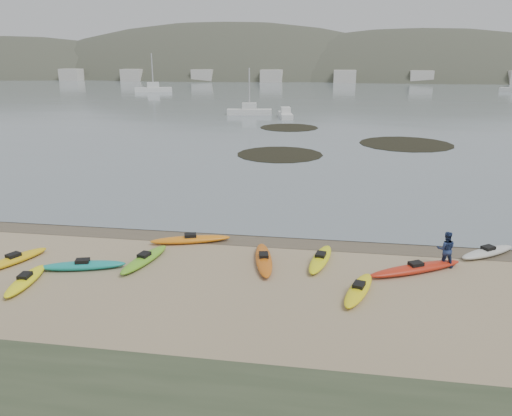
# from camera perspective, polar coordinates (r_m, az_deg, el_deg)

# --- Properties ---
(ground) EXTENTS (600.00, 600.00, 0.00)m
(ground) POSITION_cam_1_polar(r_m,az_deg,el_deg) (25.06, -0.00, -3.28)
(ground) COLOR tan
(ground) RESTS_ON ground
(wet_sand) EXTENTS (60.00, 60.00, 0.00)m
(wet_sand) POSITION_cam_1_polar(r_m,az_deg,el_deg) (24.78, -0.11, -3.51)
(wet_sand) COLOR brown
(wet_sand) RESTS_ON ground
(water) EXTENTS (1200.00, 1200.00, 0.00)m
(water) POSITION_cam_1_polar(r_m,az_deg,el_deg) (323.33, 8.72, 15.39)
(water) COLOR slate
(water) RESTS_ON ground
(kayaks) EXTENTS (23.14, 8.77, 0.34)m
(kayaks) POSITION_cam_1_polar(r_m,az_deg,el_deg) (21.65, -2.28, -6.20)
(kayaks) COLOR orange
(kayaks) RESTS_ON ground
(person_east) EXTENTS (0.81, 0.65, 1.59)m
(person_east) POSITION_cam_1_polar(r_m,az_deg,el_deg) (22.81, 20.88, -4.43)
(person_east) COLOR navy
(person_east) RESTS_ON ground
(kelp_mats) EXTENTS (21.17, 25.05, 0.04)m
(kelp_mats) POSITION_cam_1_polar(r_m,az_deg,el_deg) (53.15, 9.15, 7.48)
(kelp_mats) COLOR black
(kelp_mats) RESTS_ON water
(moored_boats) EXTENTS (96.36, 66.09, 1.24)m
(moored_boats) POSITION_cam_1_polar(r_m,az_deg,el_deg) (108.16, 9.76, 12.54)
(moored_boats) COLOR silver
(moored_boats) RESTS_ON ground
(far_hills) EXTENTS (550.00, 135.00, 80.00)m
(far_hills) POSITION_cam_1_polar(r_m,az_deg,el_deg) (221.45, 18.56, 9.86)
(far_hills) COLOR #384235
(far_hills) RESTS_ON ground
(far_town) EXTENTS (199.00, 5.00, 4.00)m
(far_town) POSITION_cam_1_polar(r_m,az_deg,el_deg) (168.34, 10.17, 14.57)
(far_town) COLOR beige
(far_town) RESTS_ON ground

